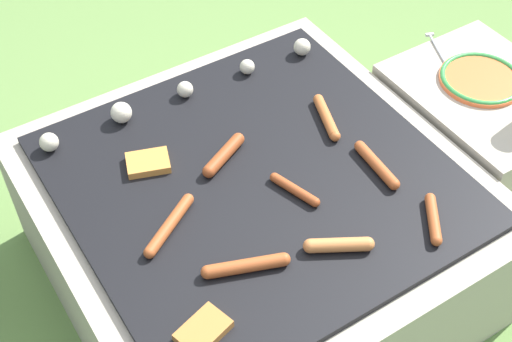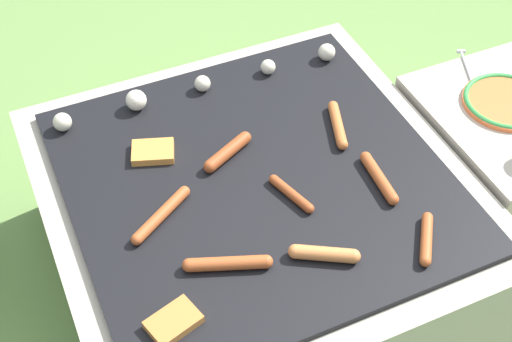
{
  "view_description": "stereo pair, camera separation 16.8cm",
  "coord_description": "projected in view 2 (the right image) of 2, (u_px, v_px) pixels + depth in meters",
  "views": [
    {
      "loc": [
        -0.62,
        -0.97,
        1.64
      ],
      "look_at": [
        0.0,
        0.0,
        0.42
      ],
      "focal_mm": 50.0,
      "sensor_mm": 36.0,
      "label": 1
    },
    {
      "loc": [
        -0.47,
        -1.05,
        1.64
      ],
      "look_at": [
        0.0,
        0.0,
        0.42
      ],
      "focal_mm": 50.0,
      "sensor_mm": 36.0,
      "label": 2
    }
  ],
  "objects": [
    {
      "name": "mushroom_row",
      "position": [
        192.0,
        87.0,
        1.89
      ],
      "size": [
        0.79,
        0.07,
        0.05
      ],
      "color": "beige",
      "rests_on": "grill"
    },
    {
      "name": "sausage_back_center",
      "position": [
        228.0,
        263.0,
        1.5
      ],
      "size": [
        0.18,
        0.09,
        0.03
      ],
      "color": "#A34C23",
      "rests_on": "grill"
    },
    {
      "name": "sausage_front_right",
      "position": [
        161.0,
        215.0,
        1.6
      ],
      "size": [
        0.17,
        0.12,
        0.03
      ],
      "color": "#A34C23",
      "rests_on": "grill"
    },
    {
      "name": "ground_plane",
      "position": [
        256.0,
        274.0,
        1.99
      ],
      "size": [
        14.0,
        14.0,
        0.0
      ],
      "primitive_type": "plane",
      "color": "#608442"
    },
    {
      "name": "sausage_mid_left",
      "position": [
        426.0,
        239.0,
        1.55
      ],
      "size": [
        0.1,
        0.12,
        0.03
      ],
      "color": "#A34C23",
      "rests_on": "grill"
    },
    {
      "name": "side_ledge",
      "position": [
        495.0,
        165.0,
        2.0
      ],
      "size": [
        0.4,
        0.49,
        0.4
      ],
      "color": "#A89E8C",
      "rests_on": "ground_plane"
    },
    {
      "name": "sausage_front_center",
      "position": [
        228.0,
        152.0,
        1.73
      ],
      "size": [
        0.15,
        0.09,
        0.03
      ],
      "color": "#93421E",
      "rests_on": "grill"
    },
    {
      "name": "sausage_front_left",
      "position": [
        337.0,
        124.0,
        1.8
      ],
      "size": [
        0.07,
        0.16,
        0.03
      ],
      "color": "#B7602D",
      "rests_on": "grill"
    },
    {
      "name": "grill",
      "position": [
        256.0,
        230.0,
        1.84
      ],
      "size": [
        0.99,
        0.99,
        0.4
      ],
      "color": "#A89E8C",
      "rests_on": "ground_plane"
    },
    {
      "name": "fork_utensil",
      "position": [
        468.0,
        71.0,
        1.97
      ],
      "size": [
        0.09,
        0.2,
        0.01
      ],
      "color": "silver",
      "rests_on": "side_ledge"
    },
    {
      "name": "sausage_back_left",
      "position": [
        324.0,
        254.0,
        1.52
      ],
      "size": [
        0.14,
        0.09,
        0.03
      ],
      "color": "#C6753D",
      "rests_on": "grill"
    },
    {
      "name": "bread_slice_left",
      "position": [
        173.0,
        322.0,
        1.41
      ],
      "size": [
        0.12,
        0.1,
        0.02
      ],
      "color": "#B27033",
      "rests_on": "grill"
    },
    {
      "name": "sausage_back_right",
      "position": [
        379.0,
        178.0,
        1.68
      ],
      "size": [
        0.04,
        0.17,
        0.03
      ],
      "color": "#A34C23",
      "rests_on": "grill"
    },
    {
      "name": "sausage_mid_right",
      "position": [
        291.0,
        194.0,
        1.64
      ],
      "size": [
        0.06,
        0.14,
        0.02
      ],
      "color": "#93421E",
      "rests_on": "grill"
    },
    {
      "name": "bread_slice_center",
      "position": [
        153.0,
        152.0,
        1.74
      ],
      "size": [
        0.12,
        0.1,
        0.02
      ],
      "color": "#D18438",
      "rests_on": "grill"
    },
    {
      "name": "plate_colorful",
      "position": [
        506.0,
        101.0,
        1.87
      ],
      "size": [
        0.23,
        0.23,
        0.02
      ],
      "color": "orange",
      "rests_on": "side_ledge"
    }
  ]
}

